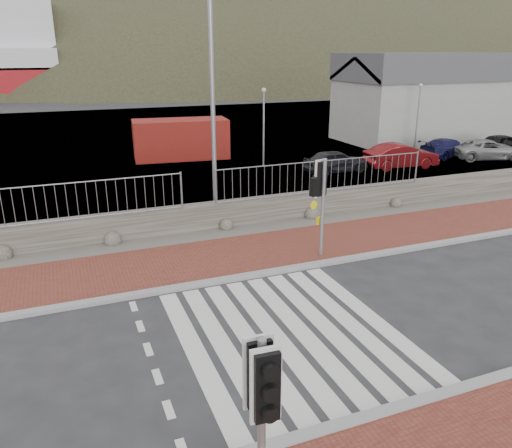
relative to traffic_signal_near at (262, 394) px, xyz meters
name	(u,v)px	position (x,y,z in m)	size (l,w,h in m)	color
ground	(288,333)	(2.30, 4.03, -1.97)	(220.00, 220.00, 0.00)	#28282B
sidewalk_far	(224,258)	(2.30, 8.53, -1.93)	(40.00, 3.00, 0.08)	brown
kerb_near	(364,419)	(2.30, 1.03, -1.92)	(40.00, 0.25, 0.12)	gray
kerb_far	(242,277)	(2.30, 7.03, -1.92)	(40.00, 0.25, 0.12)	gray
zebra_crossing	(288,333)	(2.30, 4.03, -1.96)	(4.62, 5.60, 0.01)	silver
gravel_strip	(206,236)	(2.30, 10.53, -1.94)	(40.00, 1.50, 0.06)	#59544C
stone_wall	(199,217)	(2.30, 11.33, -1.52)	(40.00, 0.60, 0.90)	#47433A
railing	(198,180)	(2.30, 11.18, -0.15)	(18.07, 0.07, 1.22)	gray
quay	(121,139)	(2.30, 31.93, -1.97)	(120.00, 40.00, 0.50)	#4C4C4F
water	(87,98)	(2.30, 66.93, -1.97)	(220.00, 50.00, 0.05)	#3F4C54
harbor_building	(428,97)	(22.30, 23.93, 0.96)	(12.20, 6.20, 5.80)	#9E9E99
hills_backdrop	(126,207)	(9.04, 91.93, -25.02)	(254.00, 90.00, 100.00)	#282F1C
traffic_signal_near	(262,394)	(0.00, 0.00, 0.00)	(0.40, 0.25, 2.73)	gray
traffic_signal_far	(323,188)	(5.03, 7.60, 0.20)	(0.74, 0.40, 3.00)	gray
streetlight	(216,74)	(3.31, 12.11, 3.21)	(1.94, 0.53, 9.20)	gray
shipping_container	(181,139)	(4.68, 23.67, -0.86)	(5.33, 2.22, 2.22)	maroon
car_a	(336,161)	(11.16, 17.19, -1.39)	(1.37, 3.40, 1.16)	black
car_b	(401,156)	(14.90, 16.81, -1.32)	(1.37, 3.93, 1.30)	#5F0D10
car_c	(448,148)	(19.26, 18.15, -1.42)	(1.54, 3.78, 1.10)	#14133D
car_d	(488,150)	(20.97, 16.82, -1.40)	(1.88, 4.07, 1.13)	gray
car_e	(502,143)	(23.23, 17.93, -1.38)	(1.38, 3.44, 1.17)	black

